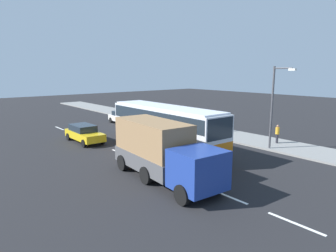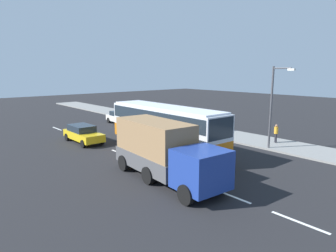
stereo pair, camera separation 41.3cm
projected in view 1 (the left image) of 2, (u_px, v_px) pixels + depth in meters
ground_plane at (166, 157)px, 21.16m from camera, size 120.00×120.00×0.00m
sidewalk_curb at (242, 138)px, 26.81m from camera, size 80.00×4.00×0.15m
lane_centreline at (134, 158)px, 20.73m from camera, size 28.59×0.16×0.01m
coach_bus at (165, 123)px, 22.45m from camera, size 11.14×2.92×3.42m
cargo_truck at (162, 150)px, 16.43m from camera, size 7.86×2.97×3.22m
car_white_minivan at (123, 117)px, 34.18m from camera, size 4.62×2.10×1.44m
car_yellow_taxi at (84, 133)px, 25.39m from camera, size 4.56×1.85×1.48m
pedestrian_near_curb at (219, 122)px, 29.01m from camera, size 0.32×0.32×1.63m
pedestrian_at_crossing at (277, 133)px, 24.38m from camera, size 0.32×0.32×1.53m
street_lamp at (275, 102)px, 22.10m from camera, size 1.72×0.24×6.23m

